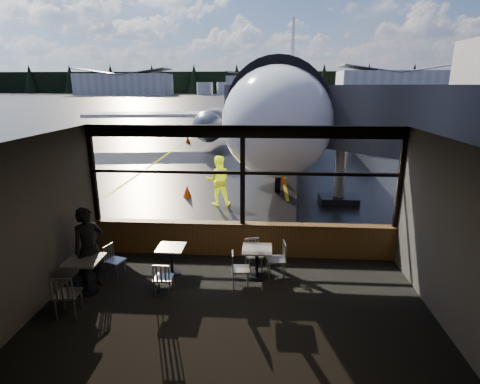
# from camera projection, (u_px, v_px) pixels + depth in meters

# --- Properties ---
(ground_plane) EXTENTS (520.00, 520.00, 0.00)m
(ground_plane) POSITION_uv_depth(u_px,v_px,m) (264.00, 99.00, 125.32)
(ground_plane) COLOR black
(ground_plane) RESTS_ON ground
(carpet_floor) EXTENTS (8.00, 6.00, 0.01)m
(carpet_floor) POSITION_uv_depth(u_px,v_px,m) (233.00, 321.00, 7.31)
(carpet_floor) COLOR black
(carpet_floor) RESTS_ON ground
(ceiling) EXTENTS (8.00, 6.00, 0.04)m
(ceiling) POSITION_uv_depth(u_px,v_px,m) (232.00, 144.00, 6.35)
(ceiling) COLOR #38332D
(ceiling) RESTS_ON ground
(wall_left) EXTENTS (0.04, 6.00, 3.50)m
(wall_left) POSITION_uv_depth(u_px,v_px,m) (23.00, 233.00, 7.09)
(wall_left) COLOR #4F483F
(wall_left) RESTS_ON ground
(wall_right) EXTENTS (0.04, 6.00, 3.50)m
(wall_right) POSITION_uv_depth(u_px,v_px,m) (459.00, 245.00, 6.57)
(wall_right) COLOR #4F483F
(wall_right) RESTS_ON ground
(wall_back) EXTENTS (8.00, 0.04, 3.50)m
(wall_back) POSITION_uv_depth(u_px,v_px,m) (208.00, 350.00, 3.96)
(wall_back) COLOR #4F483F
(wall_back) RESTS_ON ground
(window_sill) EXTENTS (8.00, 0.28, 0.90)m
(window_sill) POSITION_uv_depth(u_px,v_px,m) (243.00, 240.00, 10.07)
(window_sill) COLOR #543519
(window_sill) RESTS_ON ground
(window_header) EXTENTS (8.00, 0.18, 0.30)m
(window_header) POSITION_uv_depth(u_px,v_px,m) (243.00, 132.00, 9.27)
(window_header) COLOR black
(window_header) RESTS_ON ground
(mullion_left) EXTENTS (0.12, 0.12, 2.60)m
(mullion_left) POSITION_uv_depth(u_px,v_px,m) (93.00, 174.00, 9.85)
(mullion_left) COLOR black
(mullion_left) RESTS_ON ground
(mullion_centre) EXTENTS (0.12, 0.12, 2.60)m
(mullion_centre) POSITION_uv_depth(u_px,v_px,m) (243.00, 177.00, 9.59)
(mullion_centre) COLOR black
(mullion_centre) RESTS_ON ground
(mullion_right) EXTENTS (0.12, 0.12, 2.60)m
(mullion_right) POSITION_uv_depth(u_px,v_px,m) (400.00, 179.00, 9.33)
(mullion_right) COLOR black
(mullion_right) RESTS_ON ground
(window_transom) EXTENTS (8.00, 0.10, 0.08)m
(window_transom) POSITION_uv_depth(u_px,v_px,m) (243.00, 173.00, 9.56)
(window_transom) COLOR black
(window_transom) RESTS_ON ground
(airliner) EXTENTS (34.61, 40.43, 11.62)m
(airliner) POSITION_uv_depth(u_px,v_px,m) (289.00, 66.00, 26.85)
(airliner) COLOR white
(airliner) RESTS_ON ground_plane
(jet_bridge) EXTENTS (8.64, 10.56, 4.61)m
(jet_bridge) POSITION_uv_depth(u_px,v_px,m) (343.00, 142.00, 14.60)
(jet_bridge) COLOR #2C2C2E
(jet_bridge) RESTS_ON ground_plane
(cafe_table_near) EXTENTS (0.69, 0.69, 0.76)m
(cafe_table_near) POSITION_uv_depth(u_px,v_px,m) (257.00, 263.00, 8.89)
(cafe_table_near) COLOR #A39E95
(cafe_table_near) RESTS_ON carpet_floor
(cafe_table_mid) EXTENTS (0.64, 0.64, 0.70)m
(cafe_table_mid) POSITION_uv_depth(u_px,v_px,m) (172.00, 260.00, 9.10)
(cafe_table_mid) COLOR gray
(cafe_table_mid) RESTS_ON carpet_floor
(cafe_table_left) EXTENTS (0.73, 0.73, 0.81)m
(cafe_table_left) POSITION_uv_depth(u_px,v_px,m) (86.00, 276.00, 8.25)
(cafe_table_left) COLOR #9D9A91
(cafe_table_left) RESTS_ON carpet_floor
(chair_near_e) EXTENTS (0.55, 0.55, 0.91)m
(chair_near_e) POSITION_uv_depth(u_px,v_px,m) (276.00, 260.00, 8.90)
(chair_near_e) COLOR beige
(chair_near_e) RESTS_ON carpet_floor
(chair_near_w) EXTENTS (0.50, 0.50, 0.84)m
(chair_near_w) POSITION_uv_depth(u_px,v_px,m) (241.00, 269.00, 8.50)
(chair_near_w) COLOR #B6B0A4
(chair_near_w) RESTS_ON carpet_floor
(chair_near_n) EXTENTS (0.56, 0.56, 0.82)m
(chair_near_n) POSITION_uv_depth(u_px,v_px,m) (254.00, 256.00, 9.20)
(chair_near_n) COLOR #ADA89C
(chair_near_n) RESTS_ON carpet_floor
(chair_mid_s) EXTENTS (0.45, 0.45, 0.82)m
(chair_mid_s) POSITION_uv_depth(u_px,v_px,m) (164.00, 278.00, 8.14)
(chair_mid_s) COLOR #B3ADA1
(chair_mid_s) RESTS_ON carpet_floor
(chair_mid_w) EXTENTS (0.55, 0.55, 0.80)m
(chair_mid_w) POSITION_uv_depth(u_px,v_px,m) (115.00, 261.00, 8.96)
(chair_mid_w) COLOR #ABA79B
(chair_mid_w) RESTS_ON carpet_floor
(chair_left_s) EXTENTS (0.57, 0.57, 0.94)m
(chair_left_s) POSITION_uv_depth(u_px,v_px,m) (68.00, 294.00, 7.40)
(chair_left_s) COLOR beige
(chair_left_s) RESTS_ON carpet_floor
(passenger) EXTENTS (0.79, 0.82, 1.89)m
(passenger) POSITION_uv_depth(u_px,v_px,m) (89.00, 248.00, 8.36)
(passenger) COLOR black
(passenger) RESTS_ON carpet_floor
(ground_crew) EXTENTS (1.02, 0.84, 1.91)m
(ground_crew) POSITION_uv_depth(u_px,v_px,m) (218.00, 180.00, 14.28)
(ground_crew) COLOR #BFF219
(ground_crew) RESTS_ON ground_plane
(cone_nose) EXTENTS (0.39, 0.39, 0.54)m
(cone_nose) POSITION_uv_depth(u_px,v_px,m) (282.00, 177.00, 17.63)
(cone_nose) COLOR #EF5207
(cone_nose) RESTS_ON ground_plane
(cone_wing) EXTENTS (0.40, 0.40, 0.56)m
(cone_wing) POSITION_uv_depth(u_px,v_px,m) (188.00, 139.00, 30.02)
(cone_wing) COLOR #F96107
(cone_wing) RESTS_ON ground_plane
(hangar_left) EXTENTS (45.00, 18.00, 11.00)m
(hangar_left) POSITION_uv_depth(u_px,v_px,m) (124.00, 83.00, 185.93)
(hangar_left) COLOR silver
(hangar_left) RESTS_ON ground_plane
(hangar_mid) EXTENTS (38.00, 15.00, 10.00)m
(hangar_mid) POSITION_uv_depth(u_px,v_px,m) (265.00, 84.00, 186.31)
(hangar_mid) COLOR silver
(hangar_mid) RESTS_ON ground_plane
(hangar_right) EXTENTS (50.00, 20.00, 12.00)m
(hangar_right) POSITION_uv_depth(u_px,v_px,m) (393.00, 82.00, 175.41)
(hangar_right) COLOR silver
(hangar_right) RESTS_ON ground_plane
(fuel_tank_a) EXTENTS (8.00, 8.00, 6.00)m
(fuel_tank_a) POSITION_uv_depth(u_px,v_px,m) (205.00, 88.00, 185.93)
(fuel_tank_a) COLOR silver
(fuel_tank_a) RESTS_ON ground_plane
(fuel_tank_b) EXTENTS (8.00, 8.00, 6.00)m
(fuel_tank_b) POSITION_uv_depth(u_px,v_px,m) (225.00, 88.00, 185.28)
(fuel_tank_b) COLOR silver
(fuel_tank_b) RESTS_ON ground_plane
(fuel_tank_c) EXTENTS (8.00, 8.00, 6.00)m
(fuel_tank_c) POSITION_uv_depth(u_px,v_px,m) (245.00, 88.00, 184.63)
(fuel_tank_c) COLOR silver
(fuel_tank_c) RESTS_ON ground_plane
(treeline) EXTENTS (360.00, 3.00, 12.00)m
(treeline) POSITION_uv_depth(u_px,v_px,m) (265.00, 83.00, 210.02)
(treeline) COLOR black
(treeline) RESTS_ON ground_plane
(cone_extra) EXTENTS (0.36, 0.36, 0.49)m
(cone_extra) POSITION_uv_depth(u_px,v_px,m) (187.00, 191.00, 15.44)
(cone_extra) COLOR #FF4308
(cone_extra) RESTS_ON ground_plane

